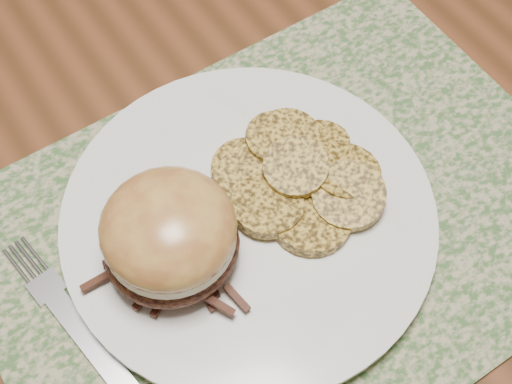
% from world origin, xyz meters
% --- Properties ---
extents(ground, '(3.50, 3.50, 0.00)m').
position_xyz_m(ground, '(0.00, 0.00, 0.00)').
color(ground, '#52331C').
rests_on(ground, ground).
extents(dining_table, '(1.50, 0.90, 0.75)m').
position_xyz_m(dining_table, '(0.00, 0.00, 0.67)').
color(dining_table, brown).
rests_on(dining_table, ground).
extents(placemat, '(0.45, 0.33, 0.00)m').
position_xyz_m(placemat, '(0.06, -0.20, 0.75)').
color(placemat, '#3D6132').
rests_on(placemat, dining_table).
extents(dinner_plate, '(0.26, 0.26, 0.02)m').
position_xyz_m(dinner_plate, '(0.04, -0.18, 0.76)').
color(dinner_plate, white).
rests_on(dinner_plate, placemat).
extents(pork_sandwich, '(0.10, 0.09, 0.07)m').
position_xyz_m(pork_sandwich, '(-0.02, -0.18, 0.80)').
color(pork_sandwich, black).
rests_on(pork_sandwich, dinner_plate).
extents(roasted_potatoes, '(0.13, 0.14, 0.03)m').
position_xyz_m(roasted_potatoes, '(0.08, -0.18, 0.78)').
color(roasted_potatoes, gold).
rests_on(roasted_potatoes, dinner_plate).
extents(fork, '(0.04, 0.19, 0.00)m').
position_xyz_m(fork, '(-0.10, -0.20, 0.76)').
color(fork, silver).
rests_on(fork, placemat).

